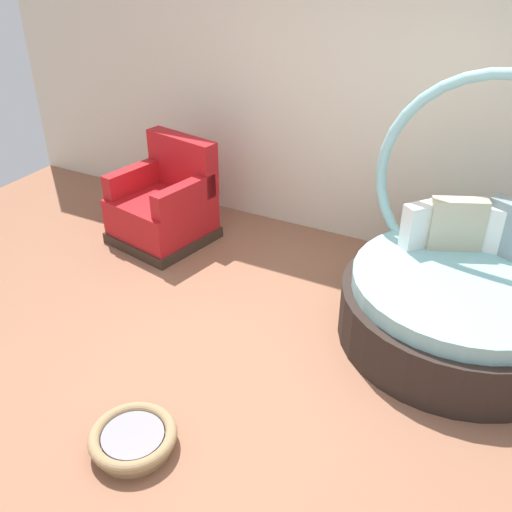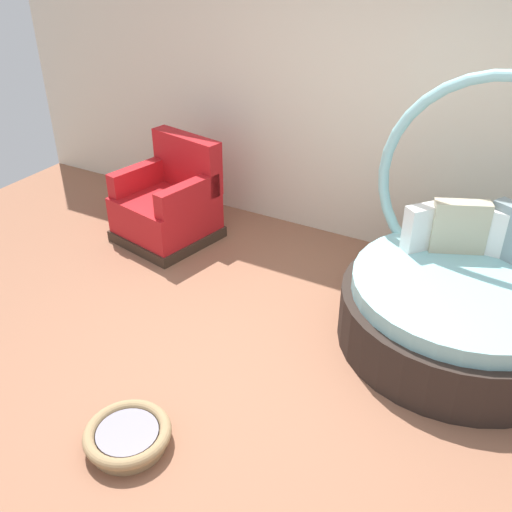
% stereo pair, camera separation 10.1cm
% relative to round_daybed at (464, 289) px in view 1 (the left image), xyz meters
% --- Properties ---
extents(ground_plane, '(8.00, 8.00, 0.02)m').
position_rel_round_daybed_xyz_m(ground_plane, '(-1.08, -1.17, -0.38)').
color(ground_plane, '#936047').
extents(back_wall, '(8.00, 0.12, 2.86)m').
position_rel_round_daybed_xyz_m(back_wall, '(-1.08, 1.07, 1.06)').
color(back_wall, silver).
rests_on(back_wall, ground_plane).
extents(round_daybed, '(1.68, 1.68, 1.84)m').
position_rel_round_daybed_xyz_m(round_daybed, '(0.00, 0.00, 0.00)').
color(round_daybed, '#2D231E').
rests_on(round_daybed, ground_plane).
extents(red_armchair, '(0.94, 0.94, 0.94)m').
position_rel_round_daybed_xyz_m(red_armchair, '(-2.73, 0.18, -0.04)').
color(red_armchair, '#38281E').
rests_on(red_armchair, ground_plane).
extents(pet_basket, '(0.51, 0.51, 0.13)m').
position_rel_round_daybed_xyz_m(pet_basket, '(-1.43, -1.98, -0.30)').
color(pet_basket, '#9E7F56').
rests_on(pet_basket, ground_plane).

